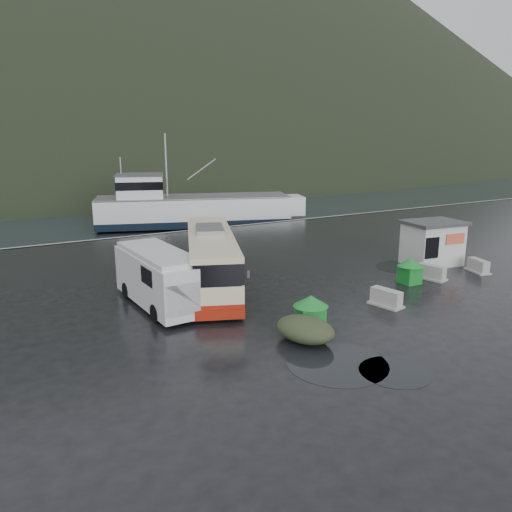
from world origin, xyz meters
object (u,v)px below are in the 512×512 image
waste_bin_right (409,283)px  jersey_barrier_b (431,279)px  white_van (161,306)px  jersey_barrier_c (478,272)px  coach_bus (212,286)px  jersey_barrier_a (386,306)px  waste_bin_left (310,329)px  fishing_trawler (194,213)px  ticket_kiosk (431,264)px  dome_tent (305,341)px

waste_bin_right → jersey_barrier_b: size_ratio=0.85×
white_van → jersey_barrier_c: size_ratio=4.23×
coach_bus → jersey_barrier_a: 9.09m
coach_bus → waste_bin_right: bearing=-4.8°
white_van → waste_bin_left: (4.49, -5.91, 0.00)m
fishing_trawler → jersey_barrier_c: bearing=-60.6°
jersey_barrier_b → fishing_trawler: fishing_trawler is taller
ticket_kiosk → jersey_barrier_c: 2.85m
waste_bin_left → waste_bin_right: bearing=17.7°
waste_bin_left → waste_bin_right: waste_bin_left is taller
jersey_barrier_b → jersey_barrier_c: 3.60m
coach_bus → fishing_trawler: fishing_trawler is taller
waste_bin_right → jersey_barrier_c: 5.27m
fishing_trawler → waste_bin_left: bearing=-85.7°
white_van → jersey_barrier_b: (14.74, -3.20, 0.00)m
ticket_kiosk → jersey_barrier_c: bearing=-62.8°
white_van → jersey_barrier_a: bearing=-32.8°
dome_tent → jersey_barrier_c: bearing=12.6°
dome_tent → jersey_barrier_b: (11.16, 3.63, 0.00)m
waste_bin_right → waste_bin_left: bearing=-162.3°
jersey_barrier_a → coach_bus: bearing=130.7°
jersey_barrier_a → jersey_barrier_b: 5.81m
ticket_kiosk → fishing_trawler: size_ratio=0.15×
jersey_barrier_b → jersey_barrier_c: bearing=-5.2°
coach_bus → jersey_barrier_c: size_ratio=7.17×
dome_tent → jersey_barrier_b: bearing=18.0°
waste_bin_left → jersey_barrier_b: waste_bin_left is taller
ticket_kiosk → fishing_trawler: (-4.78, 26.95, 0.00)m
fishing_trawler → white_van: bearing=-97.3°
jersey_barrier_b → waste_bin_left: bearing=-165.2°
jersey_barrier_c → waste_bin_right: bearing=176.2°
white_van → dome_tent: bearing=-65.5°
waste_bin_left → waste_bin_right: 9.00m
ticket_kiosk → jersey_barrier_a: ticket_kiosk is taller
waste_bin_right → dome_tent: size_ratio=0.56×
waste_bin_left → dome_tent: waste_bin_left is taller
white_van → ticket_kiosk: 17.39m
white_van → jersey_barrier_a: size_ratio=4.01×
coach_bus → jersey_barrier_c: (14.92, -5.12, 0.00)m
jersey_barrier_b → fishing_trawler: (-2.15, 29.31, 0.00)m
coach_bus → jersey_barrier_b: (11.34, -4.80, 0.00)m
white_van → waste_bin_right: size_ratio=4.64×
waste_bin_right → dome_tent: bearing=-158.9°
waste_bin_left → jersey_barrier_c: 14.04m
white_van → ticket_kiosk: ticket_kiosk is taller
white_van → waste_bin_right: (13.07, -3.18, 0.00)m
white_van → jersey_barrier_a: white_van is taller
white_van → dome_tent: size_ratio=2.59×
waste_bin_right → jersey_barrier_b: 1.68m
waste_bin_left → ticket_kiosk: 13.83m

